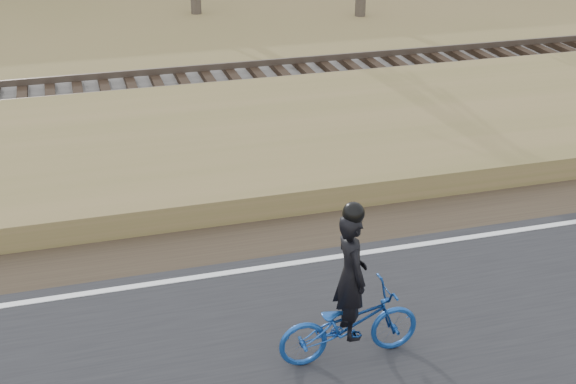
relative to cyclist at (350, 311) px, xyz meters
name	(u,v)px	position (x,y,z in m)	size (l,w,h in m)	color
cyclist	(350,311)	(0.00, 0.00, 0.00)	(1.78, 0.64, 2.10)	navy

